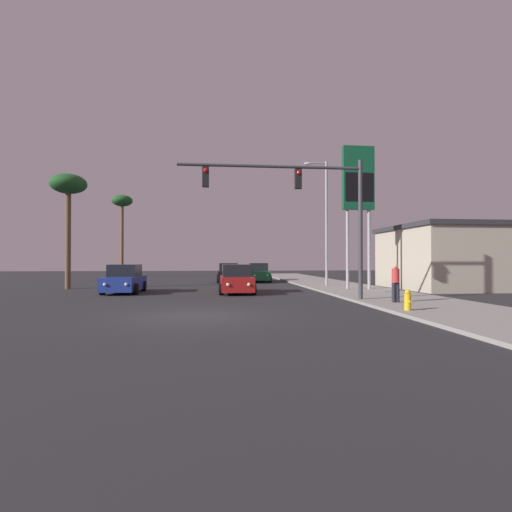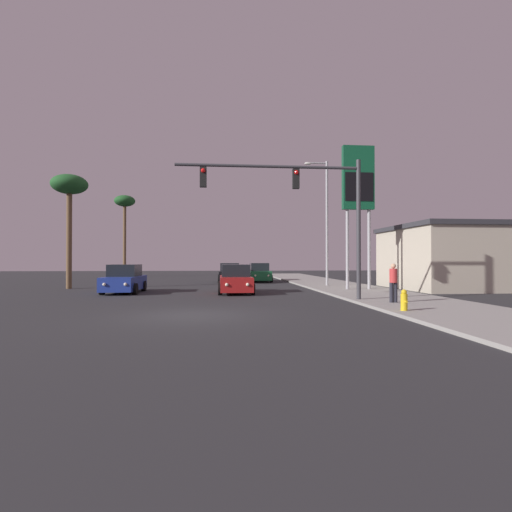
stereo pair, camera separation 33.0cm
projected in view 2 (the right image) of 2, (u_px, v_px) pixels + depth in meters
name	position (u px, v px, depth m)	size (l,w,h in m)	color
ground_plane	(192.00, 315.00, 13.93)	(120.00, 120.00, 0.00)	#28282B
sidewalk_right	(357.00, 290.00, 24.75)	(5.00, 60.00, 0.12)	gray
building_gas_station	(470.00, 257.00, 27.16)	(10.30, 8.30, 4.30)	#B2A893
car_green	(259.00, 273.00, 36.03)	(2.04, 4.32, 1.68)	#195933
car_red	(236.00, 280.00, 23.42)	(2.04, 4.31, 1.68)	maroon
car_black	(230.00, 274.00, 35.06)	(2.04, 4.33, 1.68)	black
car_blue	(124.00, 280.00, 23.64)	(2.04, 4.33, 1.68)	navy
traffic_light_mast	(305.00, 198.00, 18.34)	(8.56, 0.36, 6.50)	#38383D
street_lamp	(325.00, 216.00, 28.84)	(1.74, 0.24, 9.00)	#99999E
gas_station_sign	(358.00, 186.00, 25.05)	(2.00, 0.42, 9.00)	#99999E
fire_hydrant	(404.00, 300.00, 14.33)	(0.24, 0.34, 0.76)	gold
pedestrian_on_sidewalk	(393.00, 281.00, 17.10)	(0.34, 0.32, 1.67)	#23232D
palm_tree_near	(69.00, 190.00, 27.10)	(2.40, 2.40, 7.76)	brown
palm_tree_far	(125.00, 206.00, 46.94)	(2.40, 2.40, 9.59)	brown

